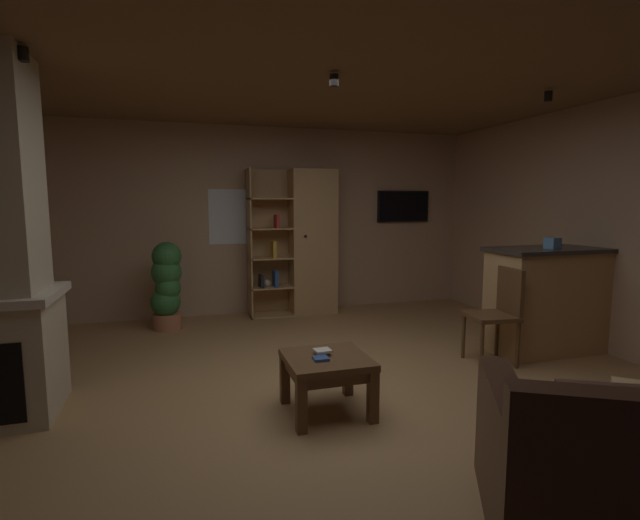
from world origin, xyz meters
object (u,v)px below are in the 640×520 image
(bookshelf_cabinet, at_px, (307,243))
(dining_chair, at_px, (499,309))
(tissue_box, at_px, (553,243))
(coffee_table, at_px, (327,368))
(table_book_1, at_px, (322,351))
(wall_mounted_tv, at_px, (403,206))
(table_book_0, at_px, (321,359))
(potted_floor_plant, at_px, (167,284))
(kitchen_bar_counter, at_px, (554,299))

(bookshelf_cabinet, xyz_separation_m, dining_chair, (1.22, -2.53, -0.45))
(tissue_box, bearing_deg, coffee_table, -166.23)
(table_book_1, bearing_deg, wall_mounted_tv, 54.92)
(bookshelf_cabinet, xyz_separation_m, table_book_0, (-0.75, -3.14, -0.55))
(tissue_box, xyz_separation_m, potted_floor_plant, (-3.72, 2.10, -0.58))
(table_book_0, height_order, potted_floor_plant, potted_floor_plant)
(tissue_box, relative_size, table_book_0, 1.14)
(table_book_0, relative_size, wall_mounted_tv, 0.13)
(dining_chair, bearing_deg, table_book_0, -162.80)
(tissue_box, bearing_deg, dining_chair, -173.33)
(bookshelf_cabinet, distance_m, table_book_1, 3.15)
(table_book_1, distance_m, potted_floor_plant, 2.92)
(table_book_1, distance_m, wall_mounted_tv, 4.09)
(tissue_box, relative_size, potted_floor_plant, 0.11)
(bookshelf_cabinet, xyz_separation_m, tissue_box, (1.87, -2.45, 0.15))
(bookshelf_cabinet, bearing_deg, tissue_box, -52.59)
(bookshelf_cabinet, distance_m, dining_chair, 2.84)
(tissue_box, relative_size, wall_mounted_tv, 0.15)
(kitchen_bar_counter, xyz_separation_m, coffee_table, (-2.70, -0.71, -0.21))
(tissue_box, bearing_deg, kitchen_bar_counter, 29.59)
(table_book_0, height_order, wall_mounted_tv, wall_mounted_tv)
(table_book_0, xyz_separation_m, wall_mounted_tv, (2.32, 3.35, 1.05))
(coffee_table, relative_size, potted_floor_plant, 0.56)
(coffee_table, relative_size, wall_mounted_tv, 0.72)
(bookshelf_cabinet, height_order, dining_chair, bookshelf_cabinet)
(coffee_table, xyz_separation_m, dining_chair, (1.90, 0.55, 0.19))
(kitchen_bar_counter, relative_size, table_book_0, 13.32)
(coffee_table, relative_size, dining_chair, 0.65)
(kitchen_bar_counter, height_order, tissue_box, tissue_box)
(table_book_0, distance_m, potted_floor_plant, 3.00)
(potted_floor_plant, height_order, wall_mounted_tv, wall_mounted_tv)
(bookshelf_cabinet, relative_size, table_book_0, 18.92)
(bookshelf_cabinet, height_order, coffee_table, bookshelf_cabinet)
(table_book_0, distance_m, table_book_1, 0.12)
(tissue_box, distance_m, potted_floor_plant, 4.32)
(potted_floor_plant, distance_m, wall_mounted_tv, 3.59)
(table_book_1, bearing_deg, dining_chair, 14.68)
(kitchen_bar_counter, bearing_deg, table_book_0, -164.50)
(kitchen_bar_counter, bearing_deg, tissue_box, -150.41)
(wall_mounted_tv, bearing_deg, dining_chair, -97.34)
(kitchen_bar_counter, relative_size, coffee_table, 2.34)
(table_book_0, bearing_deg, kitchen_bar_counter, 15.50)
(tissue_box, height_order, potted_floor_plant, tissue_box)
(coffee_table, height_order, table_book_1, table_book_1)
(kitchen_bar_counter, height_order, potted_floor_plant, kitchen_bar_counter)
(table_book_0, height_order, dining_chair, dining_chair)
(table_book_0, relative_size, table_book_1, 0.88)
(bookshelf_cabinet, relative_size, kitchen_bar_counter, 1.42)
(dining_chair, bearing_deg, bookshelf_cabinet, 115.73)
(dining_chair, xyz_separation_m, potted_floor_plant, (-3.07, 2.18, 0.03))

